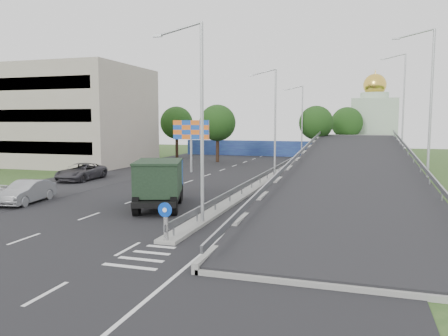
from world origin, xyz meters
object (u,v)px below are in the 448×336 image
at_px(parked_car_c, 81,172).
at_px(dump_truck, 160,181).
at_px(lamp_post_mid, 273,117).
at_px(sign_bollard, 166,221).
at_px(parked_car_b, 27,192).
at_px(lamp_post_near, 198,112).
at_px(church, 373,122).
at_px(billboard, 191,133).
at_px(lamp_post_far, 301,118).

bearing_deg(parked_car_c, dump_truck, -39.30).
bearing_deg(lamp_post_mid, sign_bollard, -90.26).
relative_size(lamp_post_mid, dump_truck, 1.39).
relative_size(sign_bollard, parked_car_c, 0.30).
bearing_deg(parked_car_b, lamp_post_mid, 46.47).
height_order(lamp_post_near, church, church).
bearing_deg(billboard, parked_car_c, -129.29).
distance_m(lamp_post_far, dump_truck, 36.58).
bearing_deg(lamp_post_far, sign_bollard, -90.14).
height_order(sign_bollard, billboard, billboard).
xyz_separation_m(lamp_post_near, church, (9.89, 54.00, -0.50)).
bearing_deg(lamp_post_far, parked_car_b, -108.96).
bearing_deg(lamp_post_near, church, 79.62).
bearing_deg(dump_truck, sign_bollard, -82.07).
xyz_separation_m(church, parked_car_b, (-22.83, -51.64, -4.55)).
height_order(lamp_post_near, lamp_post_far, same).
xyz_separation_m(dump_truck, parked_car_b, (-8.90, -1.52, -0.90)).
bearing_deg(lamp_post_far, billboard, -116.84).
bearing_deg(lamp_post_mid, dump_truck, -104.06).
distance_m(lamp_post_mid, dump_truck, 17.13).
xyz_separation_m(lamp_post_mid, lamp_post_far, (0.00, 20.00, 0.00)).
bearing_deg(church, dump_truck, -105.53).
relative_size(lamp_post_far, parked_car_b, 2.20).
bearing_deg(billboard, lamp_post_mid, -12.38).
distance_m(lamp_post_far, parked_car_c, 31.91).
bearing_deg(parked_car_b, lamp_post_far, 63.75).
bearing_deg(church, parked_car_b, -113.85).
relative_size(lamp_post_mid, parked_car_c, 1.80).
bearing_deg(parked_car_b, billboard, 71.70).
xyz_separation_m(lamp_post_near, parked_car_b, (-12.94, 2.36, -5.05)).
distance_m(lamp_post_near, lamp_post_mid, 20.00).
distance_m(lamp_post_far, parked_car_b, 40.12).
distance_m(sign_bollard, lamp_post_mid, 24.30).
relative_size(billboard, dump_truck, 0.76).
distance_m(dump_truck, parked_car_c, 15.44).
bearing_deg(church, lamp_post_mid, -106.22).
height_order(lamp_post_near, billboard, lamp_post_near).
bearing_deg(parked_car_c, lamp_post_mid, 20.26).
xyz_separation_m(lamp_post_mid, parked_car_c, (-16.40, -6.90, -5.03)).
distance_m(church, dump_truck, 52.15).
xyz_separation_m(lamp_post_far, parked_car_c, (-16.40, -26.90, -5.03)).
bearing_deg(parked_car_c, parked_car_b, -74.72).
xyz_separation_m(sign_bollard, parked_car_b, (-12.83, 6.18, -0.28)).
bearing_deg(church, sign_bollard, -99.81).
height_order(sign_bollard, lamp_post_mid, lamp_post_mid).
bearing_deg(parked_car_b, sign_bollard, -33.02).
height_order(lamp_post_mid, parked_car_b, lamp_post_mid).
bearing_deg(lamp_post_near, parked_car_c, 141.39).
height_order(lamp_post_mid, church, church).
bearing_deg(lamp_post_far, lamp_post_mid, -90.00).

